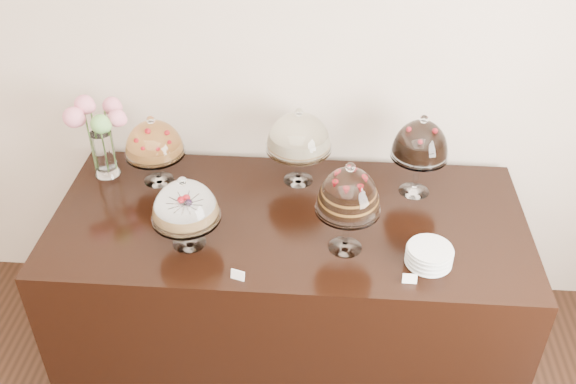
# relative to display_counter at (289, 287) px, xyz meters

# --- Properties ---
(wall_back) EXTENTS (5.00, 0.04, 3.00)m
(wall_back) POSITION_rel_display_counter_xyz_m (-0.33, 0.55, 1.05)
(wall_back) COLOR beige
(wall_back) RESTS_ON ground
(display_counter) EXTENTS (2.20, 1.00, 0.90)m
(display_counter) POSITION_rel_display_counter_xyz_m (0.00, 0.00, 0.00)
(display_counter) COLOR black
(display_counter) RESTS_ON ground
(cake_stand_sugar_sponge) EXTENTS (0.30, 0.30, 0.35)m
(cake_stand_sugar_sponge) POSITION_rel_display_counter_xyz_m (-0.43, -0.22, 0.66)
(cake_stand_sugar_sponge) COLOR white
(cake_stand_sugar_sponge) RESTS_ON display_counter
(cake_stand_choco_layer) EXTENTS (0.28, 0.28, 0.44)m
(cake_stand_choco_layer) POSITION_rel_display_counter_xyz_m (0.26, -0.20, 0.74)
(cake_stand_choco_layer) COLOR white
(cake_stand_choco_layer) RESTS_ON display_counter
(cake_stand_cheesecake) EXTENTS (0.32, 0.32, 0.41)m
(cake_stand_cheesecake) POSITION_rel_display_counter_xyz_m (0.03, 0.31, 0.71)
(cake_stand_cheesecake) COLOR white
(cake_stand_cheesecake) RESTS_ON display_counter
(cake_stand_dark_choco) EXTENTS (0.27, 0.27, 0.42)m
(cake_stand_dark_choco) POSITION_rel_display_counter_xyz_m (0.60, 0.25, 0.73)
(cake_stand_dark_choco) COLOR white
(cake_stand_dark_choco) RESTS_ON display_counter
(cake_stand_fruit_tart) EXTENTS (0.29, 0.29, 0.37)m
(cake_stand_fruit_tart) POSITION_rel_display_counter_xyz_m (-0.67, 0.25, 0.68)
(cake_stand_fruit_tart) COLOR white
(cake_stand_fruit_tart) RESTS_ON display_counter
(flower_vase) EXTENTS (0.29, 0.27, 0.43)m
(flower_vase) POSITION_rel_display_counter_xyz_m (-0.95, 0.29, 0.71)
(flower_vase) COLOR white
(flower_vase) RESTS_ON display_counter
(plate_stack) EXTENTS (0.19, 0.19, 0.08)m
(plate_stack) POSITION_rel_display_counter_xyz_m (0.61, -0.27, 0.49)
(plate_stack) COLOR white
(plate_stack) RESTS_ON display_counter
(price_card_left) EXTENTS (0.06, 0.03, 0.04)m
(price_card_left) POSITION_rel_display_counter_xyz_m (-0.18, -0.43, 0.47)
(price_card_left) COLOR white
(price_card_left) RESTS_ON display_counter
(price_card_right) EXTENTS (0.06, 0.02, 0.04)m
(price_card_right) POSITION_rel_display_counter_xyz_m (0.52, -0.40, 0.47)
(price_card_right) COLOR white
(price_card_right) RESTS_ON display_counter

